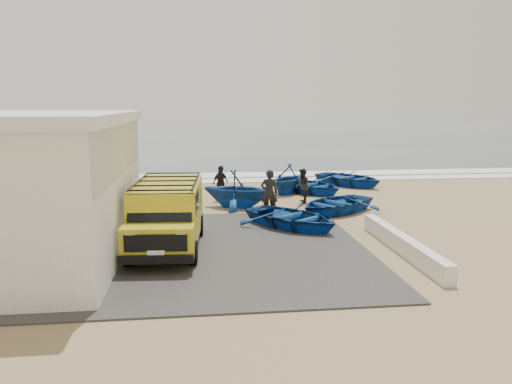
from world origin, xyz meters
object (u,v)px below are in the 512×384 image
van (167,213)px  fisherman_back (221,183)px  boat_mid_left (238,189)px  boat_mid_right (310,185)px  boat_far_right (349,178)px  boat_near_right (335,204)px  boat_far_left (288,179)px  fisherman_front (269,193)px  boat_near_left (292,217)px  parapet (402,244)px  fisherman_middle (302,186)px

van → fisherman_back: van is taller
boat_mid_left → boat_mid_right: size_ratio=0.83×
boat_mid_right → boat_far_right: (2.67, 2.03, 0.03)m
van → boat_near_right: 8.10m
boat_mid_left → boat_far_left: bearing=-18.6°
fisherman_front → boat_mid_left: bearing=-55.7°
fisherman_back → boat_near_left: bearing=-110.8°
fisherman_front → boat_far_right: bearing=-125.6°
parapet → boat_near_right: boat_near_right is taller
boat_mid_right → fisherman_front: fisherman_front is taller
boat_far_left → fisherman_back: 3.76m
boat_near_right → boat_mid_right: (0.04, 4.75, -0.00)m
boat_far_right → fisherman_middle: (-3.64, -4.53, 0.38)m
boat_far_left → fisherman_front: size_ratio=1.52×
boat_near_left → boat_mid_right: size_ratio=1.03×
parapet → fisherman_back: size_ratio=3.61×
boat_mid_left → fisherman_back: (-0.68, 1.83, -0.01)m
parapet → van: (-7.22, 1.35, 0.89)m
van → fisherman_front: size_ratio=2.70×
boat_far_left → fisherman_back: (-3.51, -1.37, 0.07)m
boat_near_left → boat_far_right: boat_far_right is taller
parapet → fisherman_back: 10.59m
boat_far_right → fisherman_front: size_ratio=2.14×
parapet → boat_far_left: 10.75m
boat_far_right → parapet: bearing=-135.9°
boat_near_left → boat_mid_right: bearing=34.3°
boat_mid_right → boat_far_right: 3.35m
boat_mid_left → boat_far_left: boat_mid_left is taller
boat_far_right → boat_mid_left: bearing=-178.1°
parapet → boat_far_left: bearing=98.8°
parapet → van: 7.40m
boat_near_left → boat_far_right: size_ratio=0.97×
boat_mid_right → fisherman_back: 4.89m
boat_mid_left → fisherman_middle: (3.03, 0.66, -0.04)m
van → boat_far_left: 10.81m
boat_mid_right → fisherman_front: size_ratio=2.01×
van → boat_mid_left: (2.75, 6.06, -0.33)m
boat_near_left → fisherman_back: fisherman_back is taller
van → boat_near_left: size_ratio=1.30×
boat_mid_left → boat_mid_right: (4.00, 3.16, -0.44)m
boat_near_right → fisherman_front: 2.90m
van → boat_mid_left: 6.66m
boat_far_left → fisherman_front: (-1.70, -5.02, 0.19)m
boat_mid_left → fisherman_back: boat_mid_left is taller
fisherman_middle → boat_mid_right: bearing=168.9°
boat_near_right → fisherman_middle: fisherman_middle is taller
boat_far_right → boat_near_right: bearing=-147.8°
boat_mid_right → boat_mid_left: bearing=-175.0°
parapet → boat_mid_left: boat_mid_left is taller
van → boat_near_right: (6.71, 4.47, -0.77)m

